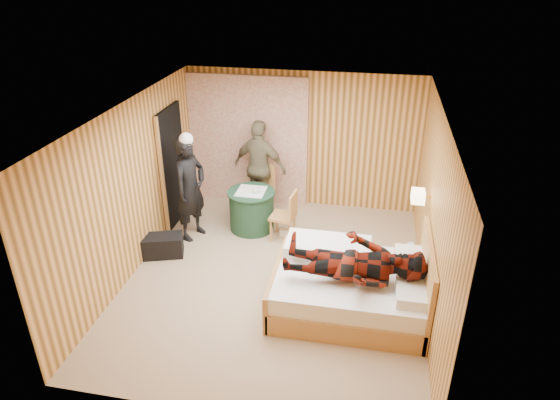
% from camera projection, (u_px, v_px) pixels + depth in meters
% --- Properties ---
extents(floor, '(4.20, 5.00, 0.01)m').
position_uv_depth(floor, '(275.00, 277.00, 7.37)').
color(floor, tan).
rests_on(floor, ground).
extents(ceiling, '(4.20, 5.00, 0.01)m').
position_uv_depth(ceiling, '(274.00, 113.00, 6.25)').
color(ceiling, white).
rests_on(ceiling, wall_back).
extents(wall_back, '(4.20, 0.02, 2.50)m').
position_uv_depth(wall_back, '(303.00, 140.00, 9.00)').
color(wall_back, '#F2AA5D').
rests_on(wall_back, floor).
extents(wall_left, '(0.02, 5.00, 2.50)m').
position_uv_depth(wall_left, '(132.00, 189.00, 7.17)').
color(wall_left, '#F2AA5D').
rests_on(wall_left, floor).
extents(wall_right, '(0.02, 5.00, 2.50)m').
position_uv_depth(wall_right, '(434.00, 216.00, 6.45)').
color(wall_right, '#F2AA5D').
rests_on(wall_right, floor).
extents(curtain, '(2.20, 0.08, 2.40)m').
position_uv_depth(curtain, '(248.00, 141.00, 9.13)').
color(curtain, beige).
rests_on(curtain, floor).
extents(doorway, '(0.06, 0.90, 2.05)m').
position_uv_depth(doorway, '(173.00, 167.00, 8.49)').
color(doorway, black).
rests_on(doorway, floor).
extents(wall_lamp, '(0.26, 0.24, 0.16)m').
position_uv_depth(wall_lamp, '(418.00, 196.00, 6.85)').
color(wall_lamp, gold).
rests_on(wall_lamp, wall_right).
extents(bed, '(2.00, 1.56, 1.07)m').
position_uv_depth(bed, '(351.00, 286.00, 6.66)').
color(bed, tan).
rests_on(bed, floor).
extents(nightstand, '(0.44, 0.59, 0.57)m').
position_uv_depth(nightstand, '(407.00, 271.00, 7.00)').
color(nightstand, tan).
rests_on(nightstand, floor).
extents(round_table, '(0.81, 0.81, 0.72)m').
position_uv_depth(round_table, '(252.00, 210.00, 8.51)').
color(round_table, '#214831').
rests_on(round_table, floor).
extents(chair_far, '(0.55, 0.55, 0.93)m').
position_uv_depth(chair_far, '(262.00, 185.00, 8.98)').
color(chair_far, tan).
rests_on(chair_far, floor).
extents(chair_near, '(0.43, 0.43, 0.85)m').
position_uv_depth(chair_near, '(287.00, 213.00, 8.13)').
color(chair_near, tan).
rests_on(chair_near, floor).
extents(duffel_bag, '(0.69, 0.50, 0.35)m').
position_uv_depth(duffel_bag, '(163.00, 246.00, 7.82)').
color(duffel_bag, black).
rests_on(duffel_bag, floor).
extents(sneaker_left, '(0.26, 0.13, 0.11)m').
position_uv_depth(sneaker_left, '(287.00, 232.00, 8.43)').
color(sneaker_left, white).
rests_on(sneaker_left, floor).
extents(sneaker_right, '(0.28, 0.20, 0.12)m').
position_uv_depth(sneaker_right, '(264.00, 230.00, 8.50)').
color(sneaker_right, white).
rests_on(sneaker_right, floor).
extents(woman_standing, '(0.61, 0.74, 1.74)m').
position_uv_depth(woman_standing, '(190.00, 189.00, 8.06)').
color(woman_standing, black).
rests_on(woman_standing, floor).
extents(man_at_table, '(1.08, 0.66, 1.72)m').
position_uv_depth(man_at_table, '(260.00, 167.00, 8.87)').
color(man_at_table, '#70664A').
rests_on(man_at_table, floor).
extents(man_on_bed, '(0.86, 0.67, 1.77)m').
position_uv_depth(man_on_bed, '(355.00, 254.00, 6.16)').
color(man_on_bed, '#621509').
rests_on(man_on_bed, bed).
extents(book_lower, '(0.18, 0.23, 0.02)m').
position_uv_depth(book_lower, '(410.00, 255.00, 6.83)').
color(book_lower, white).
rests_on(book_lower, nightstand).
extents(book_upper, '(0.18, 0.24, 0.02)m').
position_uv_depth(book_upper, '(410.00, 254.00, 6.82)').
color(book_upper, white).
rests_on(book_upper, nightstand).
extents(cup_nightstand, '(0.11, 0.11, 0.09)m').
position_uv_depth(cup_nightstand, '(410.00, 246.00, 6.97)').
color(cup_nightstand, white).
rests_on(cup_nightstand, nightstand).
extents(cup_table, '(0.14, 0.14, 0.10)m').
position_uv_depth(cup_table, '(256.00, 190.00, 8.27)').
color(cup_table, white).
rests_on(cup_table, round_table).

